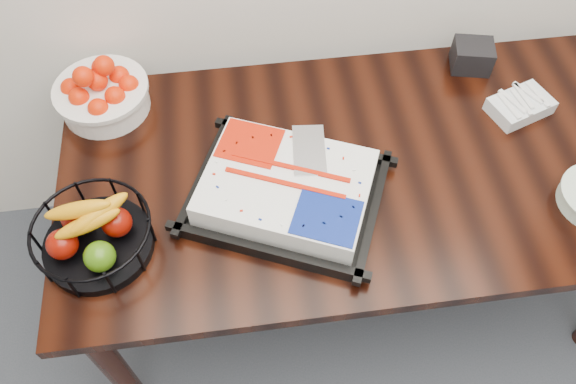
{
  "coord_description": "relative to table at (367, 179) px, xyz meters",
  "views": [
    {
      "loc": [
        -0.37,
        1.05,
        2.05
      ],
      "look_at": [
        -0.26,
        1.87,
        0.83
      ],
      "focal_mm": 35.0,
      "sensor_mm": 36.0,
      "label": 1
    }
  ],
  "objects": [
    {
      "name": "table",
      "position": [
        0.0,
        0.0,
        0.0
      ],
      "size": [
        1.8,
        0.9,
        0.75
      ],
      "color": "black",
      "rests_on": "ground"
    },
    {
      "name": "cake_tray",
      "position": [
        -0.26,
        -0.1,
        0.13
      ],
      "size": [
        0.62,
        0.56,
        0.1
      ],
      "color": "black",
      "rests_on": "table"
    },
    {
      "name": "tangerine_bowl",
      "position": [
        -0.77,
        0.32,
        0.16
      ],
      "size": [
        0.29,
        0.29,
        0.18
      ],
      "color": "white",
      "rests_on": "table"
    },
    {
      "name": "fruit_basket",
      "position": [
        -0.76,
        -0.18,
        0.15
      ],
      "size": [
        0.3,
        0.3,
        0.16
      ],
      "color": "black",
      "rests_on": "table"
    },
    {
      "name": "fork_bag",
      "position": [
        0.5,
        0.14,
        0.11
      ],
      "size": [
        0.21,
        0.17,
        0.05
      ],
      "color": "silver",
      "rests_on": "table"
    },
    {
      "name": "napkin_box",
      "position": [
        0.41,
        0.35,
        0.13
      ],
      "size": [
        0.14,
        0.13,
        0.09
      ],
      "primitive_type": "cube",
      "rotation": [
        0.0,
        0.0,
        -0.23
      ],
      "color": "black",
      "rests_on": "table"
    }
  ]
}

